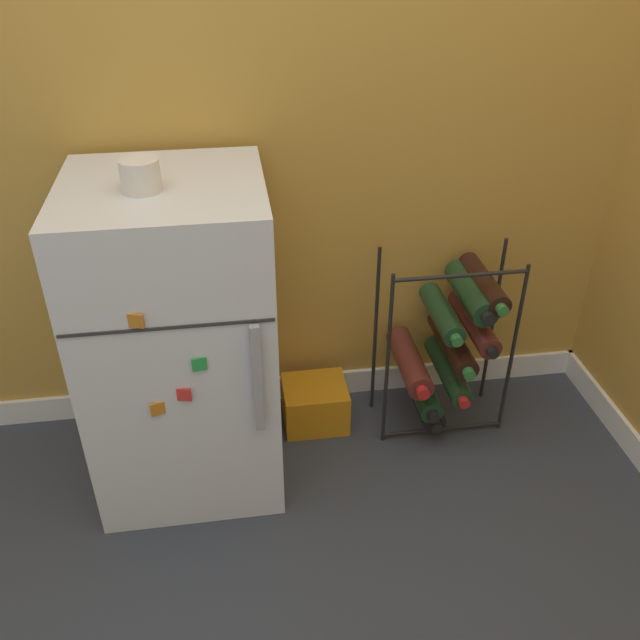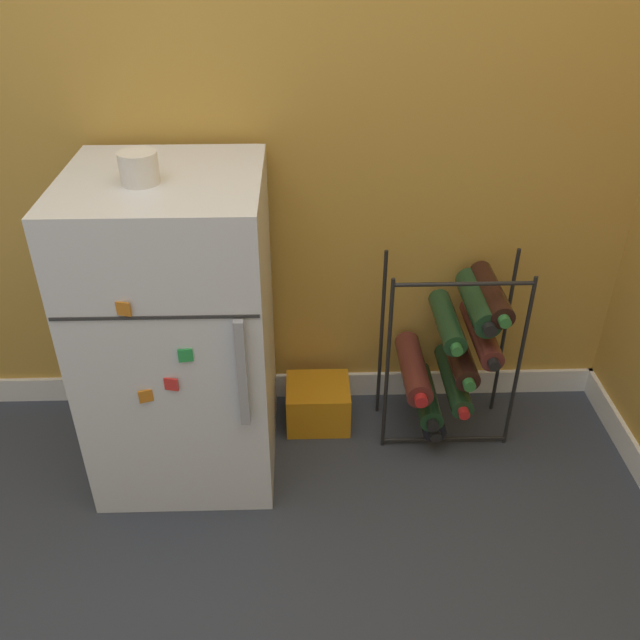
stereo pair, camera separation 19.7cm
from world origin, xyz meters
TOP-DOWN VIEW (x-y plane):
  - ground_plane at (0.00, 0.00)m, footprint 14.00×14.00m
  - wall_back at (0.00, 0.75)m, footprint 7.10×0.07m
  - mini_fridge at (-0.32, 0.44)m, footprint 0.51×0.53m
  - wine_rack at (0.49, 0.53)m, footprint 0.41×0.33m
  - soda_box at (0.07, 0.57)m, footprint 0.21×0.18m
  - fridge_top_cup at (-0.36, 0.40)m, footprint 0.09×0.09m

SIDE VIEW (x-z plane):
  - ground_plane at x=0.00m, z-range 0.00..0.00m
  - soda_box at x=0.07m, z-range 0.00..0.15m
  - wine_rack at x=0.49m, z-range 0.00..0.61m
  - mini_fridge at x=-0.32m, z-range 0.00..0.92m
  - fridge_top_cup at x=-0.36m, z-range 0.92..1.00m
  - wall_back at x=0.00m, z-range -0.01..2.49m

